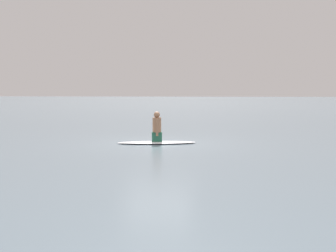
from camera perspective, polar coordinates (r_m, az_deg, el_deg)
The scene contains 3 objects.
ground_plane at distance 16.14m, azimuth -1.30°, elevation -2.23°, with size 400.00×400.00×0.00m, color slate.
surfboard at distance 16.10m, azimuth -1.41°, elevation -2.10°, with size 2.81×0.79×0.08m, color white.
person_paddler at distance 16.05m, azimuth -1.42°, elevation -0.24°, with size 0.42×0.47×1.06m.
Camera 1 is at (3.83, -15.57, 1.81)m, focal length 48.20 mm.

